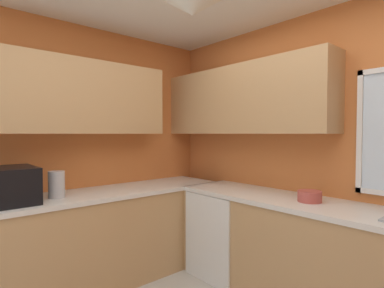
{
  "coord_description": "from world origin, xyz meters",
  "views": [
    {
      "loc": [
        1.19,
        -1.04,
        1.45
      ],
      "look_at": [
        -0.51,
        0.44,
        1.37
      ],
      "focal_mm": 28.41,
      "sensor_mm": 36.0,
      "label": 1
    }
  ],
  "objects": [
    {
      "name": "counter_run_back",
      "position": [
        0.21,
        1.3,
        0.45
      ],
      "size": [
        2.98,
        0.65,
        0.89
      ],
      "color": "tan",
      "rests_on": "ground_plane"
    },
    {
      "name": "dishwasher",
      "position": [
        -0.91,
        1.27,
        0.42
      ],
      "size": [
        0.6,
        0.6,
        0.85
      ],
      "primitive_type": "cube",
      "color": "white",
      "rests_on": "ground_plane"
    },
    {
      "name": "counter_run_left",
      "position": [
        -1.57,
        0.0,
        0.45
      ],
      "size": [
        0.65,
        2.95,
        0.89
      ],
      "color": "tan",
      "rests_on": "ground_plane"
    },
    {
      "name": "kettle",
      "position": [
        -1.55,
        -0.21,
        1.01
      ],
      "size": [
        0.14,
        0.14,
        0.23
      ],
      "primitive_type": "cylinder",
      "color": "#B7B7BC",
      "rests_on": "counter_run_left"
    },
    {
      "name": "bowl",
      "position": [
        -0.03,
        1.3,
        0.94
      ],
      "size": [
        0.19,
        0.19,
        0.09
      ],
      "primitive_type": "cylinder",
      "color": "#B74C42",
      "rests_on": "counter_run_back"
    },
    {
      "name": "microwave",
      "position": [
        -1.57,
        -0.56,
        1.04
      ],
      "size": [
        0.48,
        0.36,
        0.29
      ],
      "primitive_type": "cube",
      "color": "black",
      "rests_on": "counter_run_left"
    },
    {
      "name": "room_shell",
      "position": [
        -0.36,
        0.46,
        1.73
      ],
      "size": [
        3.89,
        3.34,
        2.61
      ],
      "color": "#D17238",
      "rests_on": "ground_plane"
    }
  ]
}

